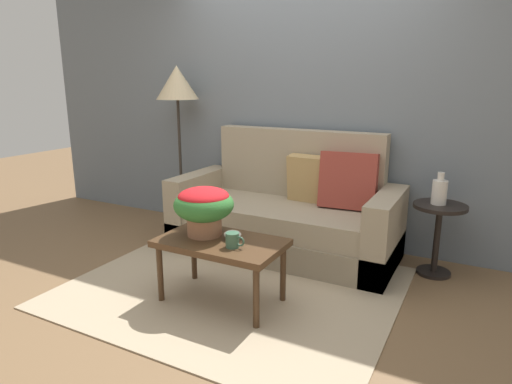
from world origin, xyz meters
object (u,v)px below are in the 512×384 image
Objects in this scene: side_table at (438,226)px; potted_plant at (204,205)px; table_vase at (439,191)px; couch at (288,215)px; floor_lamp at (177,91)px; coffee_table at (221,247)px; snack_bowl at (233,235)px; coffee_mug at (233,240)px.

side_table is 1.85m from potted_plant.
table_vase reaches higher than side_table.
potted_plant is 1.82m from table_vase.
floor_lamp is at bearing 173.25° from couch.
couch is at bearing 89.18° from coffee_table.
side_table reaches higher than snack_bowl.
table_vase reaches higher than snack_bowl.
potted_plant reaches higher than coffee_table.
snack_bowl is (0.05, -1.06, 0.16)m from couch.
side_table is 2.75m from floor_lamp.
potted_plant is at bearing -140.66° from table_vase.
floor_lamp is at bearing 178.40° from table_vase.
table_vase reaches higher than coffee_table.
coffee_mug is 1.69m from table_vase.
couch is at bearing -6.75° from floor_lamp.
coffee_table is 0.19m from coffee_mug.
potted_plant is at bearing -47.20° from floor_lamp.
side_table is 0.35× the size of floor_lamp.
coffee_mug is at bearing -43.04° from floor_lamp.
snack_bowl is at bearing 2.52° from potted_plant.
coffee_mug is 0.53× the size of table_vase.
floor_lamp is 12.32× the size of coffee_mug.
potted_plant is at bearing -141.06° from side_table.
side_table is 1.69m from coffee_mug.
side_table reaches higher than coffee_table.
snack_bowl is at bearing -135.98° from table_vase.
couch is 1.20m from coffee_mug.
table_vase is at bearing 44.02° from snack_bowl.
floor_lamp is at bearing 135.69° from coffee_table.
potted_plant is (-1.42, -1.15, 0.27)m from side_table.
potted_plant reaches higher than coffee_mug.
potted_plant is (1.13, -1.22, -0.74)m from floor_lamp.
potted_plant is 0.36m from coffee_mug.
coffee_mug is at bearing -58.53° from snack_bowl.
couch is at bearing -176.12° from table_vase.
couch is 1.13m from potted_plant.
coffee_table is 6.38× the size of coffee_mug.
coffee_table is 1.48× the size of side_table.
couch reaches higher than table_vase.
couch is 1.28m from table_vase.
coffee_mug is (0.30, -0.11, -0.17)m from potted_plant.
table_vase is (1.25, 1.19, 0.28)m from coffee_table.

